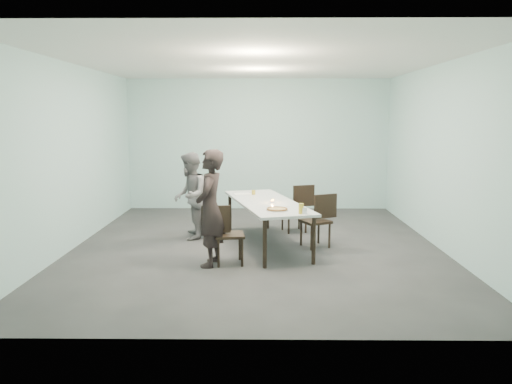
{
  "coord_description": "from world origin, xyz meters",
  "views": [
    {
      "loc": [
        0.09,
        -8.07,
        2.14
      ],
      "look_at": [
        0.0,
        -0.54,
        1.0
      ],
      "focal_mm": 35.0,
      "sensor_mm": 36.0,
      "label": 1
    }
  ],
  "objects_px": {
    "diner_far": "(190,196)",
    "tealight": "(272,202)",
    "chair_far_right": "(298,205)",
    "pizza": "(277,209)",
    "water_tumbler": "(304,211)",
    "diner_near": "(210,208)",
    "chair_near_left": "(224,230)",
    "side_plate": "(282,206)",
    "table": "(266,205)",
    "amber_tumbler": "(254,192)",
    "chair_far_left": "(211,210)",
    "beer_glass": "(301,209)",
    "chair_near_right": "(320,217)"
  },
  "relations": [
    {
      "from": "side_plate",
      "to": "tealight",
      "type": "bearing_deg",
      "value": 113.65
    },
    {
      "from": "table",
      "to": "diner_near",
      "type": "bearing_deg",
      "value": -125.71
    },
    {
      "from": "table",
      "to": "pizza",
      "type": "distance_m",
      "value": 0.84
    },
    {
      "from": "pizza",
      "to": "water_tumbler",
      "type": "height_order",
      "value": "water_tumbler"
    },
    {
      "from": "diner_near",
      "to": "water_tumbler",
      "type": "xyz_separation_m",
      "value": [
        1.36,
        0.06,
        -0.05
      ]
    },
    {
      "from": "pizza",
      "to": "water_tumbler",
      "type": "distance_m",
      "value": 0.46
    },
    {
      "from": "water_tumbler",
      "to": "chair_far_right",
      "type": "bearing_deg",
      "value": 88.15
    },
    {
      "from": "chair_far_left",
      "to": "water_tumbler",
      "type": "distance_m",
      "value": 2.25
    },
    {
      "from": "chair_far_right",
      "to": "water_tumbler",
      "type": "height_order",
      "value": "chair_far_right"
    },
    {
      "from": "diner_near",
      "to": "side_plate",
      "type": "bearing_deg",
      "value": 129.52
    },
    {
      "from": "tealight",
      "to": "diner_far",
      "type": "bearing_deg",
      "value": 156.15
    },
    {
      "from": "side_plate",
      "to": "amber_tumbler",
      "type": "height_order",
      "value": "amber_tumbler"
    },
    {
      "from": "chair_far_right",
      "to": "water_tumbler",
      "type": "xyz_separation_m",
      "value": [
        -0.07,
        -2.13,
        0.29
      ]
    },
    {
      "from": "chair_far_left",
      "to": "beer_glass",
      "type": "distance_m",
      "value": 2.22
    },
    {
      "from": "chair_far_right",
      "to": "amber_tumbler",
      "type": "bearing_deg",
      "value": 4.09
    },
    {
      "from": "side_plate",
      "to": "beer_glass",
      "type": "distance_m",
      "value": 0.63
    },
    {
      "from": "chair_near_left",
      "to": "side_plate",
      "type": "bearing_deg",
      "value": 25.04
    },
    {
      "from": "chair_far_right",
      "to": "pizza",
      "type": "distance_m",
      "value": 1.96
    },
    {
      "from": "chair_far_left",
      "to": "tealight",
      "type": "relative_size",
      "value": 15.54
    },
    {
      "from": "chair_far_left",
      "to": "side_plate",
      "type": "distance_m",
      "value": 1.64
    },
    {
      "from": "diner_near",
      "to": "side_plate",
      "type": "distance_m",
      "value": 1.24
    },
    {
      "from": "tealight",
      "to": "chair_near_right",
      "type": "bearing_deg",
      "value": 8.31
    },
    {
      "from": "water_tumbler",
      "to": "chair_far_left",
      "type": "bearing_deg",
      "value": 132.88
    },
    {
      "from": "chair_near_left",
      "to": "diner_near",
      "type": "distance_m",
      "value": 0.39
    },
    {
      "from": "water_tumbler",
      "to": "tealight",
      "type": "distance_m",
      "value": 1.01
    },
    {
      "from": "tealight",
      "to": "amber_tumbler",
      "type": "height_order",
      "value": "amber_tumbler"
    },
    {
      "from": "chair_near_right",
      "to": "water_tumbler",
      "type": "xyz_separation_m",
      "value": [
        -0.34,
        -1.03,
        0.29
      ]
    },
    {
      "from": "diner_near",
      "to": "side_plate",
      "type": "height_order",
      "value": "diner_near"
    },
    {
      "from": "chair_far_left",
      "to": "diner_far",
      "type": "distance_m",
      "value": 0.45
    },
    {
      "from": "pizza",
      "to": "beer_glass",
      "type": "relative_size",
      "value": 2.27
    },
    {
      "from": "diner_near",
      "to": "chair_far_right",
      "type": "bearing_deg",
      "value": 155.44
    },
    {
      "from": "chair_far_left",
      "to": "diner_near",
      "type": "height_order",
      "value": "diner_near"
    },
    {
      "from": "diner_near",
      "to": "pizza",
      "type": "xyz_separation_m",
      "value": [
        0.97,
        0.31,
        -0.07
      ]
    },
    {
      "from": "diner_far",
      "to": "tealight",
      "type": "relative_size",
      "value": 27.26
    },
    {
      "from": "chair_far_right",
      "to": "pizza",
      "type": "xyz_separation_m",
      "value": [
        -0.46,
        -1.88,
        0.27
      ]
    },
    {
      "from": "diner_far",
      "to": "tealight",
      "type": "height_order",
      "value": "diner_far"
    },
    {
      "from": "diner_far",
      "to": "water_tumbler",
      "type": "height_order",
      "value": "diner_far"
    },
    {
      "from": "diner_near",
      "to": "amber_tumbler",
      "type": "height_order",
      "value": "diner_near"
    },
    {
      "from": "water_tumbler",
      "to": "amber_tumbler",
      "type": "distance_m",
      "value": 1.96
    },
    {
      "from": "side_plate",
      "to": "water_tumbler",
      "type": "bearing_deg",
      "value": -62.67
    },
    {
      "from": "table",
      "to": "beer_glass",
      "type": "xyz_separation_m",
      "value": [
        0.49,
        -1.07,
        0.13
      ]
    },
    {
      "from": "table",
      "to": "diner_far",
      "type": "relative_size",
      "value": 1.8
    },
    {
      "from": "diner_near",
      "to": "amber_tumbler",
      "type": "distance_m",
      "value": 1.96
    },
    {
      "from": "amber_tumbler",
      "to": "chair_far_right",
      "type": "bearing_deg",
      "value": 21.7
    },
    {
      "from": "diner_near",
      "to": "diner_far",
      "type": "relative_size",
      "value": 1.1
    },
    {
      "from": "pizza",
      "to": "tealight",
      "type": "distance_m",
      "value": 0.66
    },
    {
      "from": "chair_near_left",
      "to": "water_tumbler",
      "type": "distance_m",
      "value": 1.21
    },
    {
      "from": "chair_near_left",
      "to": "diner_far",
      "type": "distance_m",
      "value": 1.71
    },
    {
      "from": "pizza",
      "to": "beer_glass",
      "type": "bearing_deg",
      "value": -35.54
    },
    {
      "from": "diner_near",
      "to": "pizza",
      "type": "relative_size",
      "value": 4.96
    }
  ]
}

